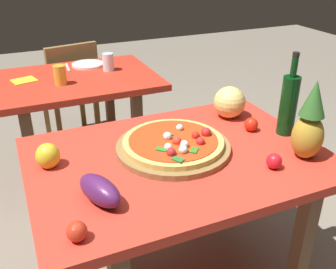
{
  "coord_description": "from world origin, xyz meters",
  "views": [
    {
      "loc": [
        -0.59,
        -1.23,
        1.55
      ],
      "look_at": [
        -0.0,
        0.1,
        0.81
      ],
      "focal_mm": 41.1,
      "sensor_mm": 36.0,
      "label": 1
    }
  ],
  "objects_px": {
    "bell_pepper": "(48,156)",
    "fork_utensil": "(68,67)",
    "napkin_folded": "(24,80)",
    "dinner_plate": "(88,65)",
    "drinking_glass_juice": "(60,75)",
    "display_table": "(178,175)",
    "background_table": "(73,95)",
    "wine_bottle": "(289,104)",
    "drinking_glass_water": "(108,62)",
    "tomato_near_board": "(274,161)",
    "pizza_board": "(173,147)",
    "pizza": "(174,142)",
    "tomato_beside_pepper": "(251,124)",
    "eggplant": "(100,190)",
    "pineapple_left": "(310,124)",
    "melon": "(229,102)",
    "knife_utensil": "(107,63)",
    "dining_chair": "(71,87)",
    "tomato_by_bottle": "(77,231)"
  },
  "relations": [
    {
      "from": "bell_pepper",
      "to": "fork_utensil",
      "type": "bearing_deg",
      "value": 76.4
    },
    {
      "from": "napkin_folded",
      "to": "dinner_plate",
      "type": "bearing_deg",
      "value": 20.24
    },
    {
      "from": "drinking_glass_juice",
      "to": "display_table",
      "type": "bearing_deg",
      "value": -74.94
    },
    {
      "from": "display_table",
      "to": "fork_utensil",
      "type": "distance_m",
      "value": 1.4
    },
    {
      "from": "display_table",
      "to": "dinner_plate",
      "type": "bearing_deg",
      "value": 92.06
    },
    {
      "from": "background_table",
      "to": "wine_bottle",
      "type": "height_order",
      "value": "wine_bottle"
    },
    {
      "from": "background_table",
      "to": "drinking_glass_water",
      "type": "relative_size",
      "value": 9.31
    },
    {
      "from": "tomato_near_board",
      "to": "drinking_glass_juice",
      "type": "distance_m",
      "value": 1.43
    },
    {
      "from": "drinking_glass_juice",
      "to": "drinking_glass_water",
      "type": "bearing_deg",
      "value": 24.14
    },
    {
      "from": "pizza_board",
      "to": "drinking_glass_water",
      "type": "height_order",
      "value": "drinking_glass_water"
    },
    {
      "from": "pizza",
      "to": "wine_bottle",
      "type": "xyz_separation_m",
      "value": [
        0.53,
        -0.05,
        0.1
      ]
    },
    {
      "from": "tomato_beside_pepper",
      "to": "bell_pepper",
      "type": "bearing_deg",
      "value": 176.6
    },
    {
      "from": "bell_pepper",
      "to": "napkin_folded",
      "type": "xyz_separation_m",
      "value": [
        0.01,
        1.1,
        -0.04
      ]
    },
    {
      "from": "pizza_board",
      "to": "eggplant",
      "type": "bearing_deg",
      "value": -148.63
    },
    {
      "from": "pizza_board",
      "to": "pizza",
      "type": "bearing_deg",
      "value": -54.47
    },
    {
      "from": "background_table",
      "to": "fork_utensil",
      "type": "distance_m",
      "value": 0.25
    },
    {
      "from": "drinking_glass_juice",
      "to": "napkin_folded",
      "type": "xyz_separation_m",
      "value": [
        -0.2,
        0.15,
        -0.06
      ]
    },
    {
      "from": "pizza",
      "to": "pineapple_left",
      "type": "bearing_deg",
      "value": -29.35
    },
    {
      "from": "pizza_board",
      "to": "bell_pepper",
      "type": "distance_m",
      "value": 0.5
    },
    {
      "from": "drinking_glass_water",
      "to": "napkin_folded",
      "type": "distance_m",
      "value": 0.55
    },
    {
      "from": "tomato_near_board",
      "to": "dinner_plate",
      "type": "bearing_deg",
      "value": 102.03
    },
    {
      "from": "wine_bottle",
      "to": "drinking_glass_water",
      "type": "xyz_separation_m",
      "value": [
        -0.48,
        1.23,
        -0.09
      ]
    },
    {
      "from": "melon",
      "to": "dinner_plate",
      "type": "relative_size",
      "value": 0.71
    },
    {
      "from": "napkin_folded",
      "to": "display_table",
      "type": "bearing_deg",
      "value": -68.21
    },
    {
      "from": "dinner_plate",
      "to": "knife_utensil",
      "type": "bearing_deg",
      "value": 0.0
    },
    {
      "from": "pineapple_left",
      "to": "tomato_beside_pepper",
      "type": "relative_size",
      "value": 5.16
    },
    {
      "from": "drinking_glass_water",
      "to": "fork_utensil",
      "type": "xyz_separation_m",
      "value": [
        -0.24,
        0.16,
        -0.05
      ]
    },
    {
      "from": "background_table",
      "to": "dinner_plate",
      "type": "relative_size",
      "value": 4.9
    },
    {
      "from": "melon",
      "to": "drinking_glass_juice",
      "type": "xyz_separation_m",
      "value": [
        -0.68,
        0.82,
        -0.02
      ]
    },
    {
      "from": "display_table",
      "to": "dining_chair",
      "type": "relative_size",
      "value": 1.41
    },
    {
      "from": "wine_bottle",
      "to": "pineapple_left",
      "type": "xyz_separation_m",
      "value": [
        -0.07,
        -0.21,
        0.0
      ]
    },
    {
      "from": "background_table",
      "to": "tomato_by_bottle",
      "type": "xyz_separation_m",
      "value": [
        -0.27,
        -1.5,
        0.14
      ]
    },
    {
      "from": "pizza",
      "to": "fork_utensil",
      "type": "height_order",
      "value": "pizza"
    },
    {
      "from": "melon",
      "to": "pizza",
      "type": "bearing_deg",
      "value": -152.64
    },
    {
      "from": "fork_utensil",
      "to": "napkin_folded",
      "type": "height_order",
      "value": "fork_utensil"
    },
    {
      "from": "drinking_glass_water",
      "to": "background_table",
      "type": "bearing_deg",
      "value": -167.4
    },
    {
      "from": "pizza",
      "to": "tomato_near_board",
      "type": "distance_m",
      "value": 0.41
    },
    {
      "from": "drinking_glass_juice",
      "to": "knife_utensil",
      "type": "bearing_deg",
      "value": 39.98
    },
    {
      "from": "display_table",
      "to": "pizza_board",
      "type": "relative_size",
      "value": 2.51
    },
    {
      "from": "pizza_board",
      "to": "dinner_plate",
      "type": "distance_m",
      "value": 1.34
    },
    {
      "from": "melon",
      "to": "drinking_glass_water",
      "type": "xyz_separation_m",
      "value": [
        -0.34,
        0.98,
        -0.02
      ]
    },
    {
      "from": "melon",
      "to": "tomato_by_bottle",
      "type": "bearing_deg",
      "value": -146.52
    },
    {
      "from": "display_table",
      "to": "drinking_glass_water",
      "type": "height_order",
      "value": "drinking_glass_water"
    },
    {
      "from": "pizza",
      "to": "dinner_plate",
      "type": "relative_size",
      "value": 1.92
    },
    {
      "from": "pizza",
      "to": "bell_pepper",
      "type": "xyz_separation_m",
      "value": [
        -0.5,
        0.08,
        0.01
      ]
    },
    {
      "from": "bell_pepper",
      "to": "tomato_beside_pepper",
      "type": "height_order",
      "value": "bell_pepper"
    },
    {
      "from": "background_table",
      "to": "pineapple_left",
      "type": "distance_m",
      "value": 1.56
    },
    {
      "from": "pineapple_left",
      "to": "knife_utensil",
      "type": "height_order",
      "value": "pineapple_left"
    },
    {
      "from": "dining_chair",
      "to": "bell_pepper",
      "type": "relative_size",
      "value": 8.3
    },
    {
      "from": "eggplant",
      "to": "drinking_glass_water",
      "type": "height_order",
      "value": "drinking_glass_water"
    }
  ]
}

